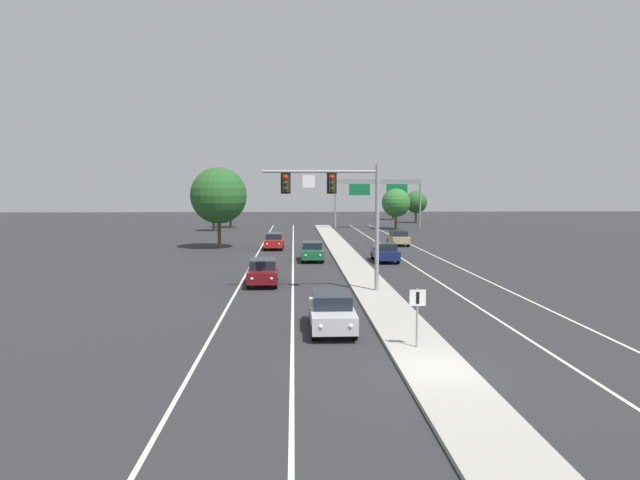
# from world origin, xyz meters

# --- Properties ---
(ground_plane) EXTENTS (260.00, 260.00, 0.00)m
(ground_plane) POSITION_xyz_m (0.00, 0.00, 0.00)
(ground_plane) COLOR #28282B
(median_island) EXTENTS (2.40, 110.00, 0.15)m
(median_island) POSITION_xyz_m (0.00, 18.00, 0.07)
(median_island) COLOR #9E9B93
(median_island) RESTS_ON ground
(lane_stripe_oncoming_center) EXTENTS (0.14, 100.00, 0.01)m
(lane_stripe_oncoming_center) POSITION_xyz_m (-4.70, 25.00, 0.00)
(lane_stripe_oncoming_center) COLOR silver
(lane_stripe_oncoming_center) RESTS_ON ground
(lane_stripe_receding_center) EXTENTS (0.14, 100.00, 0.01)m
(lane_stripe_receding_center) POSITION_xyz_m (4.70, 25.00, 0.00)
(lane_stripe_receding_center) COLOR silver
(lane_stripe_receding_center) RESTS_ON ground
(edge_stripe_left) EXTENTS (0.14, 100.00, 0.01)m
(edge_stripe_left) POSITION_xyz_m (-8.00, 25.00, 0.00)
(edge_stripe_left) COLOR silver
(edge_stripe_left) RESTS_ON ground
(edge_stripe_right) EXTENTS (0.14, 100.00, 0.01)m
(edge_stripe_right) POSITION_xyz_m (8.00, 25.00, 0.00)
(edge_stripe_right) COLOR silver
(edge_stripe_right) RESTS_ON ground
(overhead_signal_mast) EXTENTS (6.63, 0.44, 7.20)m
(overhead_signal_mast) POSITION_xyz_m (-1.95, 14.07, 5.30)
(overhead_signal_mast) COLOR gray
(overhead_signal_mast) RESTS_ON median_island
(median_sign_post) EXTENTS (0.60, 0.10, 2.20)m
(median_sign_post) POSITION_xyz_m (-0.11, 2.41, 1.59)
(median_sign_post) COLOR gray
(median_sign_post) RESTS_ON median_island
(car_oncoming_silver) EXTENTS (1.82, 4.47, 1.58)m
(car_oncoming_silver) POSITION_xyz_m (-3.04, 5.64, 0.82)
(car_oncoming_silver) COLOR #B7B7BC
(car_oncoming_silver) RESTS_ON ground
(car_oncoming_darkred) EXTENTS (1.87, 4.49, 1.58)m
(car_oncoming_darkred) POSITION_xyz_m (-6.56, 17.24, 0.82)
(car_oncoming_darkred) COLOR #5B0F14
(car_oncoming_darkred) RESTS_ON ground
(car_oncoming_green) EXTENTS (1.84, 4.48, 1.58)m
(car_oncoming_green) POSITION_xyz_m (-3.10, 28.68, 0.82)
(car_oncoming_green) COLOR #195633
(car_oncoming_green) RESTS_ON ground
(car_oncoming_red) EXTENTS (1.88, 4.49, 1.58)m
(car_oncoming_red) POSITION_xyz_m (-6.59, 38.03, 0.82)
(car_oncoming_red) COLOR maroon
(car_oncoming_red) RESTS_ON ground
(car_receding_navy) EXTENTS (1.84, 4.48, 1.58)m
(car_receding_navy) POSITION_xyz_m (2.89, 27.83, 0.82)
(car_receding_navy) COLOR #141E4C
(car_receding_navy) RESTS_ON ground
(car_receding_tan) EXTENTS (1.86, 4.49, 1.58)m
(car_receding_tan) POSITION_xyz_m (6.50, 41.18, 0.82)
(car_receding_tan) COLOR tan
(car_receding_tan) RESTS_ON ground
(highway_sign_gantry) EXTENTS (13.28, 0.42, 7.50)m
(highway_sign_gantry) POSITION_xyz_m (8.20, 66.93, 6.16)
(highway_sign_gantry) COLOR gray
(highway_sign_gantry) RESTS_ON ground
(tree_far_right_a) EXTENTS (4.20, 4.20, 6.08)m
(tree_far_right_a) POSITION_xyz_m (10.48, 64.31, 3.97)
(tree_far_right_a) COLOR #4C3823
(tree_far_right_a) RESTS_ON ground
(tree_far_right_b) EXTENTS (4.10, 4.10, 5.93)m
(tree_far_right_b) POSITION_xyz_m (14.78, 90.87, 3.87)
(tree_far_right_b) COLOR #4C3823
(tree_far_right_b) RESTS_ON ground
(tree_far_left_b) EXTENTS (4.00, 4.00, 5.78)m
(tree_far_left_b) POSITION_xyz_m (-14.44, 69.40, 3.77)
(tree_far_left_b) COLOR #4C3823
(tree_far_left_b) RESTS_ON ground
(tree_far_left_c) EXTENTS (3.48, 3.48, 5.04)m
(tree_far_left_c) POSITION_xyz_m (-16.07, 62.55, 3.28)
(tree_far_left_c) COLOR #4C3823
(tree_far_left_c) RESTS_ON ground
(tree_far_left_a) EXTENTS (5.64, 5.64, 8.16)m
(tree_far_left_a) POSITION_xyz_m (-12.13, 38.83, 5.33)
(tree_far_left_a) COLOR #4C3823
(tree_far_left_a) RESTS_ON ground
(tree_far_right_c) EXTENTS (3.91, 3.91, 5.66)m
(tree_far_right_c) POSITION_xyz_m (16.98, 80.13, 3.69)
(tree_far_right_c) COLOR #4C3823
(tree_far_right_c) RESTS_ON ground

